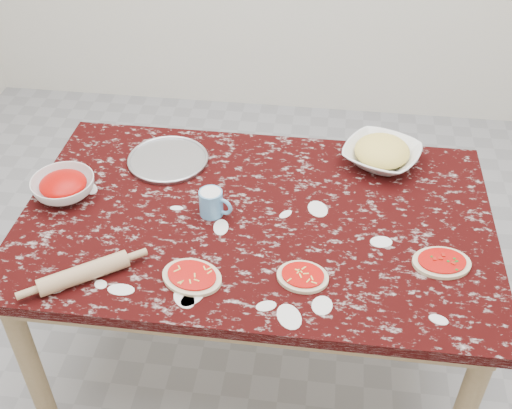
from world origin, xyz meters
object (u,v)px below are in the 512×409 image
at_px(flour_mug, 212,203).
at_px(rolling_pin, 84,273).
at_px(sauce_bowl, 64,187).
at_px(pizza_tray, 168,160).
at_px(worktable, 256,234).
at_px(cheese_bowl, 381,155).

distance_m(flour_mug, rolling_pin, 0.48).
xyz_separation_m(sauce_bowl, flour_mug, (0.54, -0.03, 0.01)).
bearing_deg(flour_mug, sauce_bowl, 176.36).
relative_size(pizza_tray, sauce_bowl, 1.35).
xyz_separation_m(worktable, cheese_bowl, (0.43, 0.37, 0.12)).
relative_size(worktable, flour_mug, 13.58).
height_order(cheese_bowl, rolling_pin, cheese_bowl).
distance_m(worktable, cheese_bowl, 0.57).
xyz_separation_m(pizza_tray, flour_mug, (0.22, -0.28, 0.04)).
bearing_deg(pizza_tray, sauce_bowl, -141.91).
xyz_separation_m(sauce_bowl, rolling_pin, (0.21, -0.39, -0.01)).
bearing_deg(rolling_pin, cheese_bowl, 38.93).
height_order(pizza_tray, cheese_bowl, cheese_bowl).
bearing_deg(rolling_pin, flour_mug, 47.19).
relative_size(sauce_bowl, rolling_pin, 0.80).
bearing_deg(flour_mug, pizza_tray, 128.61).
xyz_separation_m(cheese_bowl, flour_mug, (-0.58, -0.38, 0.01)).
bearing_deg(cheese_bowl, rolling_pin, -141.07).
xyz_separation_m(cheese_bowl, rolling_pin, (-0.90, -0.73, -0.01)).
bearing_deg(worktable, flour_mug, -176.95).
bearing_deg(flour_mug, worktable, 3.05).
bearing_deg(cheese_bowl, sauce_bowl, -162.93).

